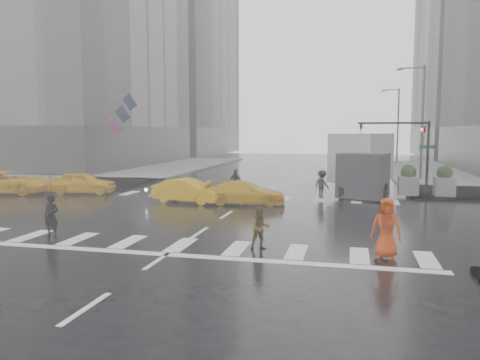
% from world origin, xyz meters
% --- Properties ---
extents(ground, '(120.00, 120.00, 0.00)m').
position_xyz_m(ground, '(0.00, 0.00, 0.00)').
color(ground, black).
rests_on(ground, ground).
extents(sidewalk_nw, '(35.00, 35.00, 0.15)m').
position_xyz_m(sidewalk_nw, '(-19.50, 17.50, 0.07)').
color(sidewalk_nw, slate).
rests_on(sidewalk_nw, ground).
extents(building_nw, '(26.05, 26.05, 38.00)m').
position_xyz_m(building_nw, '(-29.00, 27.00, 17.25)').
color(building_nw, '#ABA195').
rests_on(building_nw, ground).
extents(building_nw_far, '(26.05, 26.05, 44.00)m').
position_xyz_m(building_nw_far, '(-29.00, 56.00, 20.19)').
color(building_nw_far, slate).
rests_on(building_nw_far, ground).
extents(road_markings, '(18.00, 48.00, 0.01)m').
position_xyz_m(road_markings, '(0.00, 0.00, 0.01)').
color(road_markings, silver).
rests_on(road_markings, ground).
extents(traffic_signal_pole, '(4.45, 0.42, 4.50)m').
position_xyz_m(traffic_signal_pole, '(9.01, 8.01, 3.22)').
color(traffic_signal_pole, black).
rests_on(traffic_signal_pole, ground).
extents(street_lamp_near, '(2.15, 0.22, 9.00)m').
position_xyz_m(street_lamp_near, '(10.87, 18.00, 4.95)').
color(street_lamp_near, '#59595B').
rests_on(street_lamp_near, ground).
extents(street_lamp_far, '(2.15, 0.22, 9.00)m').
position_xyz_m(street_lamp_far, '(10.87, 38.00, 4.95)').
color(street_lamp_far, '#59595B').
rests_on(street_lamp_far, ground).
extents(planter_west, '(1.10, 1.10, 1.80)m').
position_xyz_m(planter_west, '(7.00, 8.20, 0.98)').
color(planter_west, slate).
rests_on(planter_west, ground).
extents(planter_mid, '(1.10, 1.10, 1.80)m').
position_xyz_m(planter_mid, '(9.00, 8.20, 0.98)').
color(planter_mid, slate).
rests_on(planter_mid, ground).
extents(planter_east, '(1.10, 1.10, 1.80)m').
position_xyz_m(planter_east, '(11.00, 8.20, 0.98)').
color(planter_east, slate).
rests_on(planter_east, ground).
extents(flag_cluster, '(2.87, 3.06, 4.69)m').
position_xyz_m(flag_cluster, '(-15.08, 18.50, 5.64)').
color(flag_cluster, '#59595B').
rests_on(flag_cluster, ground).
extents(pedestrian_black, '(1.03, 1.05, 2.43)m').
position_xyz_m(pedestrian_black, '(-5.15, -5.91, 1.65)').
color(pedestrian_black, black).
rests_on(pedestrian_black, ground).
extents(pedestrian_brown, '(0.86, 0.78, 1.43)m').
position_xyz_m(pedestrian_brown, '(2.78, -5.89, 0.72)').
color(pedestrian_brown, '#4A381A').
rests_on(pedestrian_brown, ground).
extents(pedestrian_orange, '(1.04, 0.79, 1.89)m').
position_xyz_m(pedestrian_orange, '(6.78, -6.10, 0.95)').
color(pedestrian_orange, '#BF3A0D').
rests_on(pedestrian_orange, ground).
extents(pedestrian_far_a, '(1.09, 0.85, 1.63)m').
position_xyz_m(pedestrian_far_a, '(-1.13, 6.45, 0.82)').
color(pedestrian_far_a, black).
rests_on(pedestrian_far_a, ground).
extents(pedestrian_far_b, '(1.19, 1.13, 1.64)m').
position_xyz_m(pedestrian_far_b, '(4.03, 6.74, 0.82)').
color(pedestrian_far_b, black).
rests_on(pedestrian_far_b, ground).
extents(taxi_front, '(4.35, 2.51, 1.39)m').
position_xyz_m(taxi_front, '(-10.78, 5.14, 0.70)').
color(taxi_front, '#E9A60C').
rests_on(taxi_front, ground).
extents(taxi_mid, '(4.18, 2.06, 1.32)m').
position_xyz_m(taxi_mid, '(-3.00, 3.16, 0.66)').
color(taxi_mid, '#E9A60C').
rests_on(taxi_mid, ground).
extents(taxi_rear, '(4.03, 2.29, 1.25)m').
position_xyz_m(taxi_rear, '(0.14, 3.37, 0.63)').
color(taxi_rear, '#E9A60C').
rests_on(taxi_rear, ground).
extents(taxi_far, '(4.98, 3.21, 1.45)m').
position_xyz_m(taxi_far, '(-15.30, 4.04, 0.72)').
color(taxi_far, '#E9A60C').
rests_on(taxi_far, ground).
extents(box_truck, '(2.66, 7.10, 3.77)m').
position_xyz_m(box_truck, '(6.35, 9.23, 2.01)').
color(box_truck, silver).
rests_on(box_truck, ground).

